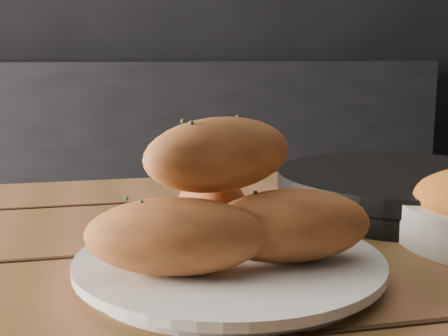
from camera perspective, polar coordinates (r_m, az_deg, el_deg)
counter at (r=2.67m, az=-11.96°, el=-0.14°), size 2.80×0.60×0.90m
plate at (r=0.53m, az=0.48°, el=-8.93°), size 0.26×0.26×0.02m
bread_rolls at (r=0.51m, az=0.03°, el=-3.49°), size 0.24×0.20×0.12m
skillet at (r=0.79m, az=16.17°, el=-1.87°), size 0.44×0.30×0.05m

